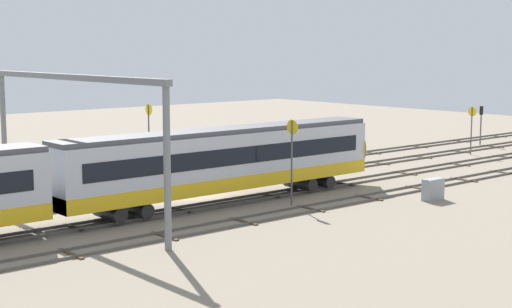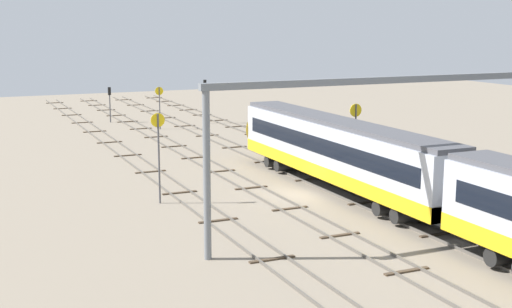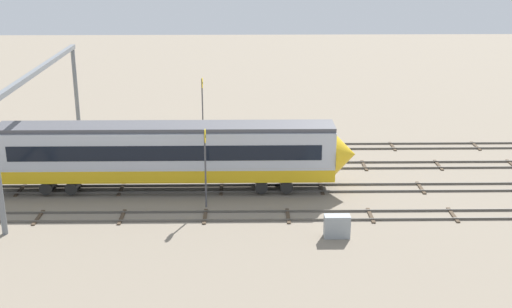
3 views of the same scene
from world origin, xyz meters
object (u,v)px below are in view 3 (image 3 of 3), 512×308
Objects in this scene: speed_sign_distant_end at (205,157)px; relay_cabinet at (337,226)px; overhead_gantry at (41,94)px; speed_sign_near_foreground at (202,101)px.

relay_cabinet is at bearing -30.64° from speed_sign_distant_end.
speed_sign_distant_end is 10.12m from relay_cabinet.
overhead_gantry reaches higher than speed_sign_near_foreground.
speed_sign_near_foreground is at bearing 94.14° from speed_sign_distant_end.
overhead_gantry is at bearing 152.31° from relay_cabinet.
speed_sign_near_foreground is 3.59× the size of relay_cabinet.
speed_sign_near_foreground is at bearing 115.13° from relay_cabinet.
speed_sign_distant_end is at bearing -25.61° from overhead_gantry.
speed_sign_near_foreground is (11.30, 9.23, -2.88)m from overhead_gantry.
speed_sign_near_foreground reaches higher than relay_cabinet.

